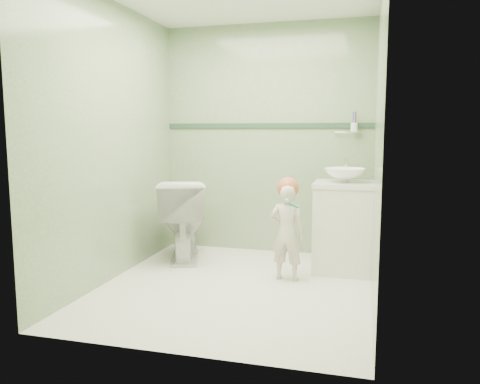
# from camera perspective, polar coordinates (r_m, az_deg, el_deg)

# --- Properties ---
(ground) EXTENTS (2.50, 2.50, 0.00)m
(ground) POSITION_cam_1_polar(r_m,az_deg,el_deg) (4.02, -0.56, -11.37)
(ground) COLOR white
(ground) RESTS_ON ground
(room_shell) EXTENTS (2.50, 2.54, 2.40)m
(room_shell) POSITION_cam_1_polar(r_m,az_deg,el_deg) (3.80, -0.58, 6.00)
(room_shell) COLOR gray
(room_shell) RESTS_ON ground
(trim_stripe) EXTENTS (2.20, 0.02, 0.05)m
(trim_stripe) POSITION_cam_1_polar(r_m,az_deg,el_deg) (5.01, 3.24, 8.04)
(trim_stripe) COLOR #294630
(trim_stripe) RESTS_ON room_shell
(vanity) EXTENTS (0.52, 0.50, 0.80)m
(vanity) POSITION_cam_1_polar(r_m,az_deg,el_deg) (4.46, 12.38, -4.33)
(vanity) COLOR white
(vanity) RESTS_ON ground
(counter) EXTENTS (0.54, 0.52, 0.04)m
(counter) POSITION_cam_1_polar(r_m,az_deg,el_deg) (4.40, 12.53, 0.92)
(counter) COLOR white
(counter) RESTS_ON vanity
(basin) EXTENTS (0.37, 0.37, 0.13)m
(basin) POSITION_cam_1_polar(r_m,az_deg,el_deg) (4.39, 12.56, 2.01)
(basin) COLOR white
(basin) RESTS_ON counter
(faucet) EXTENTS (0.03, 0.13, 0.18)m
(faucet) POSITION_cam_1_polar(r_m,az_deg,el_deg) (4.57, 12.68, 3.21)
(faucet) COLOR silver
(faucet) RESTS_ON counter
(cup_holder) EXTENTS (0.26, 0.07, 0.21)m
(cup_holder) POSITION_cam_1_polar(r_m,az_deg,el_deg) (4.85, 13.57, 7.66)
(cup_holder) COLOR silver
(cup_holder) RESTS_ON room_shell
(toilet) EXTENTS (0.69, 0.91, 0.82)m
(toilet) POSITION_cam_1_polar(r_m,az_deg,el_deg) (4.79, -6.87, -3.27)
(toilet) COLOR white
(toilet) RESTS_ON ground
(toddler) EXTENTS (0.32, 0.23, 0.84)m
(toddler) POSITION_cam_1_polar(r_m,az_deg,el_deg) (4.11, 5.71, -4.90)
(toddler) COLOR beige
(toddler) RESTS_ON ground
(hair_cap) EXTENTS (0.19, 0.19, 0.19)m
(hair_cap) POSITION_cam_1_polar(r_m,az_deg,el_deg) (4.07, 5.84, 0.48)
(hair_cap) COLOR #BA5A39
(hair_cap) RESTS_ON toddler
(teal_toothbrush) EXTENTS (0.11, 0.13, 0.08)m
(teal_toothbrush) POSITION_cam_1_polar(r_m,az_deg,el_deg) (3.92, 6.36, -1.56)
(teal_toothbrush) COLOR #127C5F
(teal_toothbrush) RESTS_ON toddler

